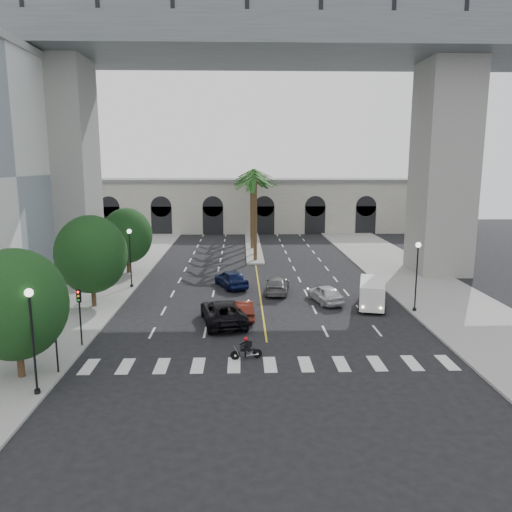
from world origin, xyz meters
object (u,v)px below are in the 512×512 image
at_px(car_a, 325,294).
at_px(car_c, 223,312).
at_px(motorcycle_rider, 247,349).
at_px(car_b, 243,309).
at_px(cargo_van, 372,293).
at_px(traffic_signal_far, 80,308).
at_px(car_e, 231,279).
at_px(lamp_post_left_near, 32,332).
at_px(traffic_signal_near, 55,329).
at_px(lamp_post_left_far, 130,253).
at_px(pedestrian_a, 17,314).
at_px(lamp_post_right, 417,271).
at_px(car_d, 277,285).

bearing_deg(car_a, car_c, 17.41).
relative_size(motorcycle_rider, car_b, 0.45).
distance_m(car_c, cargo_van, 11.95).
distance_m(traffic_signal_far, car_e, 17.16).
bearing_deg(lamp_post_left_near, car_a, 43.88).
xyz_separation_m(traffic_signal_near, cargo_van, (19.83, 11.97, -1.35)).
bearing_deg(lamp_post_left_far, lamp_post_left_near, -90.00).
relative_size(cargo_van, pedestrian_a, 3.26).
distance_m(lamp_post_right, car_e, 16.30).
bearing_deg(lamp_post_right, lamp_post_left_near, -150.31).
bearing_deg(traffic_signal_near, lamp_post_left_near, -92.29).
bearing_deg(car_b, car_d, -116.69).
bearing_deg(cargo_van, pedestrian_a, -156.64).
bearing_deg(car_c, car_a, -158.21).
xyz_separation_m(lamp_post_left_near, car_a, (16.56, 15.93, -2.49)).
bearing_deg(car_b, car_c, 35.29).
distance_m(lamp_post_left_near, pedestrian_a, 12.01).
height_order(lamp_post_right, traffic_signal_far, lamp_post_right).
bearing_deg(cargo_van, car_b, -151.70).
distance_m(motorcycle_rider, car_e, 16.81).
xyz_separation_m(car_b, car_d, (3.00, 7.10, 0.03)).
bearing_deg(car_b, lamp_post_left_far, -46.13).
distance_m(motorcycle_rider, pedestrian_a, 16.75).
bearing_deg(lamp_post_left_near, car_c, 51.86).
bearing_deg(traffic_signal_near, cargo_van, 31.12).
height_order(lamp_post_left_far, car_e, lamp_post_left_far).
height_order(lamp_post_left_far, cargo_van, lamp_post_left_far).
relative_size(car_d, cargo_van, 0.92).
relative_size(lamp_post_left_near, motorcycle_rider, 2.94).
height_order(lamp_post_right, car_a, lamp_post_right).
distance_m(car_a, car_c, 9.48).
bearing_deg(pedestrian_a, cargo_van, -0.41).
distance_m(lamp_post_right, traffic_signal_far, 23.62).
bearing_deg(car_e, lamp_post_right, 128.09).
height_order(lamp_post_left_far, motorcycle_rider, lamp_post_left_far).
height_order(motorcycle_rider, car_d, car_d).
height_order(car_a, pedestrian_a, pedestrian_a).
height_order(lamp_post_right, car_e, lamp_post_right).
distance_m(lamp_post_right, car_c, 14.62).
bearing_deg(traffic_signal_near, car_d, 52.33).
height_order(car_a, car_b, car_a).
bearing_deg(pedestrian_a, motorcycle_rider, -30.66).
height_order(traffic_signal_far, pedestrian_a, traffic_signal_far).
relative_size(lamp_post_left_near, car_a, 1.25).
bearing_deg(car_d, lamp_post_right, 156.55).
relative_size(traffic_signal_near, car_c, 0.62).
xyz_separation_m(cargo_van, pedestrian_a, (-25.39, -4.02, -0.21)).
distance_m(traffic_signal_far, motorcycle_rider, 10.44).
xyz_separation_m(car_e, cargo_van, (11.04, -6.67, 0.35)).
height_order(traffic_signal_near, car_a, traffic_signal_near).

